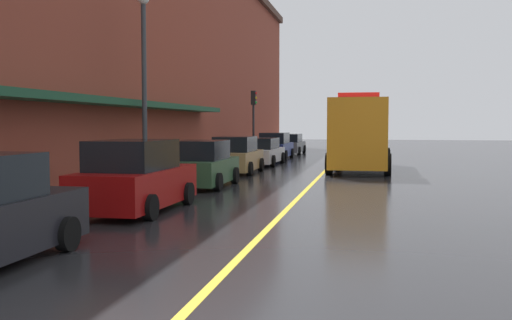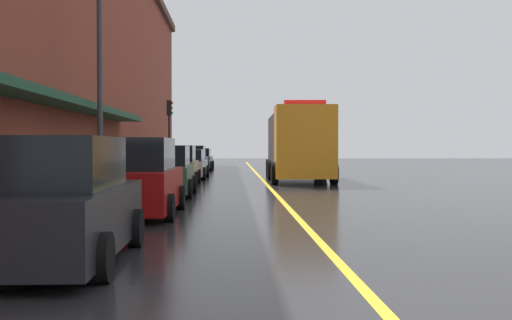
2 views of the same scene
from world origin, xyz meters
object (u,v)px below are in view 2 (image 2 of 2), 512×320
at_px(traffic_light_near, 169,122).
at_px(parked_car_1, 136,180).
at_px(parked_car_3, 176,167).
at_px(street_lamp_left, 100,65).
at_px(parked_car_4, 188,165).
at_px(utility_truck, 298,145).
at_px(parking_meter_1, 170,157).
at_px(parked_car_6, 199,160).
at_px(parked_car_0, 60,205).
at_px(parked_car_2, 163,172).
at_px(parked_car_5, 191,161).
at_px(parking_meter_2, 174,156).

bearing_deg(traffic_light_near, parked_car_1, -86.48).
bearing_deg(parked_car_1, traffic_light_near, 4.04).
distance_m(parked_car_3, street_lamp_left, 7.57).
bearing_deg(parked_car_3, parked_car_1, -179.68).
relative_size(parked_car_1, parked_car_4, 0.92).
bearing_deg(parked_car_4, utility_truck, -113.64).
relative_size(parking_meter_1, traffic_light_near, 0.31).
distance_m(parked_car_4, parked_car_6, 11.71).
relative_size(parked_car_3, traffic_light_near, 1.00).
distance_m(parked_car_0, parked_car_6, 35.79).
bearing_deg(parked_car_2, parked_car_6, -0.38).
height_order(parked_car_2, street_lamp_left, street_lamp_left).
distance_m(parked_car_1, parked_car_6, 29.49).
distance_m(parked_car_5, street_lamp_left, 18.20).
bearing_deg(parking_meter_2, utility_truck, -57.65).
bearing_deg(traffic_light_near, parked_car_5, 37.35).
bearing_deg(parked_car_0, parked_car_5, -0.34).
bearing_deg(parked_car_5, parking_meter_1, 87.19).
xyz_separation_m(parked_car_3, traffic_light_near, (-1.28, 10.41, 2.35)).
bearing_deg(parking_meter_2, parked_car_5, -65.74).
relative_size(parked_car_0, parking_meter_2, 3.43).
bearing_deg(parked_car_0, parked_car_1, -1.57).
xyz_separation_m(parked_car_0, parked_car_2, (0.14, 12.36, -0.05)).
height_order(parked_car_6, street_lamp_left, street_lamp_left).
distance_m(parked_car_2, street_lamp_left, 4.15).
xyz_separation_m(parked_car_6, parking_meter_1, (-1.49, -5.99, 0.32)).
bearing_deg(parked_car_4, parking_meter_2, 10.95).
distance_m(parked_car_6, utility_truck, 15.37).
bearing_deg(parked_car_1, utility_truck, -19.75).
relative_size(parking_meter_1, parking_meter_2, 1.00).
relative_size(utility_truck, street_lamp_left, 1.27).
height_order(parking_meter_1, street_lamp_left, street_lamp_left).
distance_m(parked_car_2, parked_car_6, 23.43).
relative_size(parked_car_4, parking_meter_1, 3.71).
bearing_deg(parked_car_5, parked_car_3, -179.35).
distance_m(parked_car_5, parking_meter_2, 3.21).
height_order(parked_car_6, parking_meter_1, parked_car_6).
xyz_separation_m(parked_car_4, parking_meter_1, (-1.48, 5.72, 0.33)).
xyz_separation_m(parked_car_4, street_lamp_left, (-2.08, -12.09, 3.67)).
relative_size(parked_car_5, parking_meter_1, 3.47).
relative_size(parked_car_0, street_lamp_left, 0.66).
distance_m(parked_car_4, parking_meter_1, 5.92).
xyz_separation_m(parked_car_5, parking_meter_2, (-1.32, 2.92, 0.25)).
distance_m(parked_car_1, street_lamp_left, 6.99).
relative_size(parked_car_2, street_lamp_left, 0.60).
distance_m(utility_truck, street_lamp_left, 12.50).
bearing_deg(parked_car_6, parked_car_4, -179.22).
xyz_separation_m(parked_car_4, utility_truck, (5.58, -2.57, 1.04)).
xyz_separation_m(parked_car_1, street_lamp_left, (-2.04, 5.68, 3.52)).
distance_m(parked_car_3, parked_car_5, 11.37).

